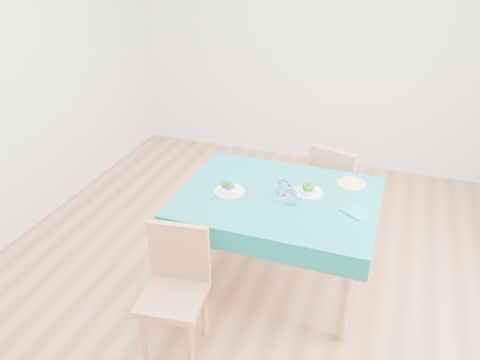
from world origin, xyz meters
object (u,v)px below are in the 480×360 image
(table, at_px, (276,240))
(chair_far, at_px, (338,181))
(side_plate, at_px, (351,183))
(bowl_far, at_px, (308,189))
(bowl_near, at_px, (229,188))
(chair_near, at_px, (172,292))

(table, xyz_separation_m, chair_far, (0.31, 0.85, 0.11))
(chair_far, xyz_separation_m, side_plate, (0.15, -0.51, 0.27))
(chair_far, relative_size, bowl_far, 4.68)
(table, distance_m, chair_far, 0.91)
(side_plate, bearing_deg, bowl_near, -153.15)
(chair_far, bearing_deg, side_plate, 121.21)
(chair_far, bearing_deg, table, 84.78)
(chair_far, distance_m, side_plate, 0.60)
(chair_far, xyz_separation_m, bowl_near, (-0.64, -0.91, 0.30))
(table, height_order, chair_near, chair_near)
(chair_near, distance_m, bowl_near, 0.84)
(bowl_far, bearing_deg, bowl_near, -162.02)
(chair_far, height_order, bowl_near, chair_far)
(side_plate, bearing_deg, table, -143.76)
(table, height_order, bowl_far, bowl_far)
(bowl_near, bearing_deg, table, 11.11)
(chair_near, relative_size, side_plate, 4.61)
(bowl_near, distance_m, bowl_far, 0.55)
(table, relative_size, bowl_far, 6.53)
(chair_far, distance_m, bowl_near, 1.15)
(bowl_far, bearing_deg, side_plate, 40.75)
(table, height_order, side_plate, side_plate)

